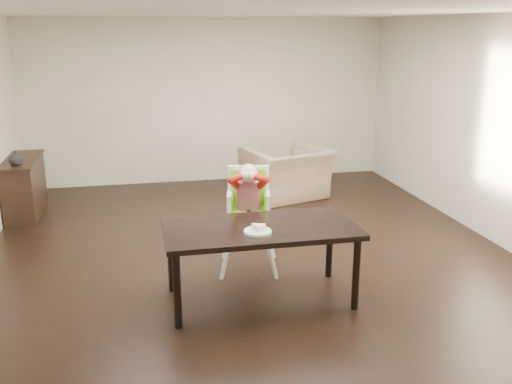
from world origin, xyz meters
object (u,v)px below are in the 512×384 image
dining_table (261,234)px  armchair (287,165)px  high_chair (248,195)px  sideboard (25,186)px

dining_table → armchair: size_ratio=1.52×
armchair → high_chair: bearing=49.0°
high_chair → armchair: 2.75m
high_chair → sideboard: size_ratio=0.93×
sideboard → dining_table: bearing=-51.1°
armchair → sideboard: 3.80m
armchair → sideboard: size_ratio=0.94×
armchair → sideboard: (-3.80, -0.01, -0.12)m
high_chair → sideboard: 3.70m
dining_table → armchair: armchair is taller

